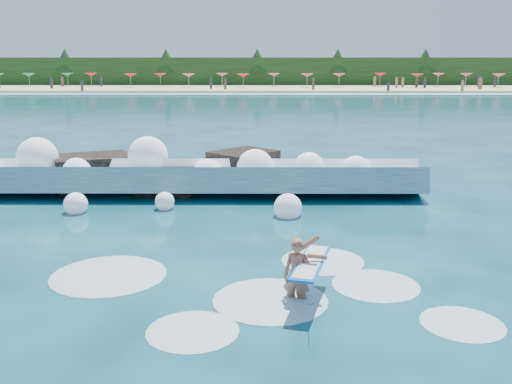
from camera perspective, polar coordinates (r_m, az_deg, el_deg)
ground at (r=14.27m, az=-6.12°, el=-6.53°), size 200.00×200.00×0.00m
beach at (r=91.47m, az=-0.70°, el=10.31°), size 140.00×20.00×0.40m
wet_band at (r=80.50m, az=-0.84°, el=9.80°), size 140.00×5.00×0.08m
treeline at (r=101.38m, az=-0.61°, el=11.89°), size 140.00×4.00×5.00m
breaking_wave at (r=21.05m, az=-8.47°, el=1.39°), size 18.03×2.81×1.55m
rock_cluster at (r=21.87m, az=-9.39°, el=1.69°), size 8.80×3.58×1.59m
surfer_with_board at (r=11.65m, az=4.43°, el=-8.08°), size 1.13×2.80×1.56m
wave_spray at (r=20.74m, az=-9.81°, el=2.38°), size 14.44×4.50×2.22m
surf_foam at (r=12.46m, az=-1.40°, el=-9.46°), size 9.31×5.56×0.13m
beach_umbrellas at (r=93.04m, az=-0.67°, el=11.62°), size 111.89×6.60×0.50m
beachgoers at (r=88.02m, az=-4.72°, el=10.72°), size 104.88×13.28×1.92m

